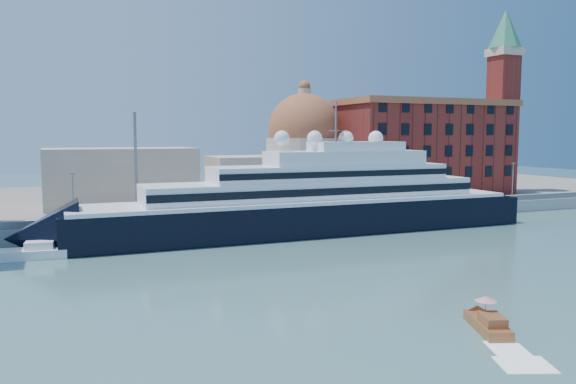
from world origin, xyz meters
name	(u,v)px	position (x,y,z in m)	size (l,w,h in m)	color
ground	(331,265)	(0.00, 0.00, 0.00)	(400.00, 400.00, 0.00)	#396363
quay	(248,219)	(0.00, 34.00, 1.25)	(180.00, 10.00, 2.50)	gray
land	(197,198)	(0.00, 75.00, 1.00)	(260.00, 72.00, 2.00)	slate
quay_fence	(256,212)	(0.00, 29.50, 3.10)	(180.00, 0.10, 1.20)	slate
superyacht	(291,208)	(3.93, 23.00, 4.53)	(87.75, 12.17, 26.23)	black
service_barge	(27,253)	(-36.39, 19.20, 0.70)	(11.22, 4.75, 2.45)	white
water_taxi	(488,323)	(1.41, -26.93, 0.72)	(4.22, 6.62, 2.98)	brown
warehouse	(425,147)	(52.00, 52.00, 13.79)	(43.00, 19.00, 23.25)	maroon
campanile	(503,89)	(76.00, 52.00, 28.76)	(8.40, 8.40, 47.00)	maroon
church	(242,161)	(6.39, 57.72, 10.91)	(66.00, 18.00, 25.50)	beige
lamp_posts	(181,175)	(-12.67, 32.27, 9.84)	(120.80, 2.40, 18.00)	slate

